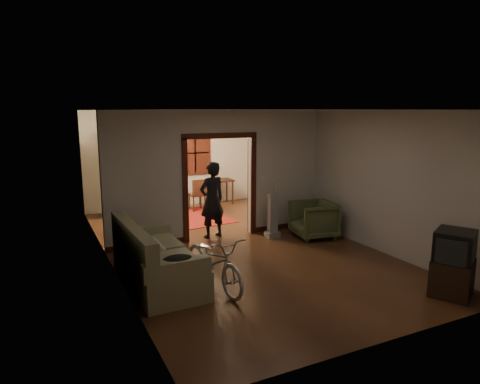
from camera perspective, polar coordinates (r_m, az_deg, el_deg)
floor at (r=9.04m, az=-0.84°, el=-7.17°), size 5.00×8.50×0.01m
ceiling at (r=8.60m, az=-0.89°, el=10.88°), size 5.00×8.50×0.01m
wall_back at (r=12.65m, az=-9.07°, el=4.37°), size 5.00×0.02×2.80m
wall_left at (r=7.99m, az=-17.32°, el=0.30°), size 0.02×8.50×2.80m
wall_right at (r=10.01m, az=12.22°, el=2.59°), size 0.02×8.50×2.80m
partition_wall at (r=9.39m, az=-2.81°, el=2.28°), size 5.00×0.14×2.80m
door_casing at (r=9.43m, az=-2.79°, el=0.48°), size 1.74×0.20×2.32m
far_window at (r=12.82m, az=-6.03°, el=5.20°), size 0.98×0.06×1.28m
chandelier at (r=10.92m, az=-6.51°, el=8.43°), size 0.24×0.24×0.24m
light_switch at (r=9.80m, az=3.03°, el=1.75°), size 0.08×0.01×0.12m
sofa at (r=7.15m, az=-10.88°, el=-7.99°), size 1.07×2.25×1.02m
rolled_paper at (r=7.45m, az=-10.75°, el=-7.05°), size 0.09×0.76×0.09m
jacket at (r=6.28m, az=-8.28°, el=-8.93°), size 0.46×0.35×0.13m
bicycle at (r=6.86m, az=-3.49°, el=-9.20°), size 0.81×1.75×0.89m
armchair at (r=9.65m, az=9.78°, el=-3.65°), size 1.02×1.00×0.81m
tv_stand at (r=7.41m, az=26.40°, el=-10.18°), size 0.81×0.78×0.56m
crt_tv at (r=7.25m, az=26.72°, el=-6.59°), size 0.77×0.75×0.51m
vacuum at (r=9.54m, az=4.37°, el=-3.15°), size 0.33×0.28×0.98m
person at (r=9.44m, az=-3.75°, el=-1.08°), size 0.69×0.53×1.70m
oriental_rug at (r=11.42m, az=-6.35°, el=-3.36°), size 1.81×2.27×0.02m
locker at (r=11.88m, az=-14.77°, el=1.77°), size 1.09×0.75×1.99m
globe at (r=11.77m, az=-14.99°, el=6.30°), size 0.25×0.25×0.25m
desk at (r=12.87m, az=-3.20°, el=-0.06°), size 1.09×0.75×0.73m
desk_chair at (r=12.11m, az=-5.73°, el=-0.37°), size 0.48×0.48×0.91m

